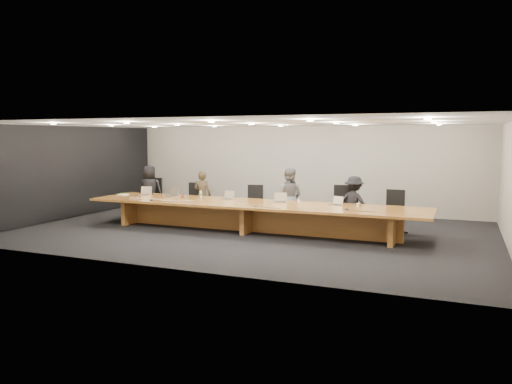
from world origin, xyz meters
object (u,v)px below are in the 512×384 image
(chair_mid_left, at_px, (254,203))
(laptop_a, at_px, (145,191))
(laptop_c, at_px, (227,195))
(av_box, at_px, (134,198))
(amber_mug, at_px, (183,196))
(chair_far_left, at_px, (152,196))
(laptop_b, at_px, (171,192))
(laptop_e, at_px, (336,201))
(mic_left, at_px, (151,200))
(chair_right, at_px, (342,207))
(person_c, at_px, (289,197))
(paper_cup_near, at_px, (299,202))
(conference_table, at_px, (252,212))
(mic_right, at_px, (347,209))
(laptop_d, at_px, (280,197))
(person_a, at_px, (150,191))
(chair_left, at_px, (192,200))
(water_bottle, at_px, (201,195))
(person_b, at_px, (202,195))
(paper_cup_far, at_px, (358,205))
(chair_mid_right, at_px, (284,206))
(chair_far_right, at_px, (394,211))
(mic_center, at_px, (255,206))

(chair_mid_left, bearing_deg, laptop_a, -172.68)
(laptop_c, xyz_separation_m, av_box, (-2.53, -0.73, -0.11))
(laptop_c, xyz_separation_m, amber_mug, (-1.32, -0.14, -0.08))
(av_box, bearing_deg, chair_far_left, 86.85)
(laptop_b, bearing_deg, chair_far_left, 161.04)
(laptop_e, distance_m, mic_left, 4.88)
(chair_far_left, distance_m, chair_right, 6.10)
(person_c, bearing_deg, paper_cup_near, 121.41)
(conference_table, height_order, mic_right, mic_right)
(laptop_d, bearing_deg, amber_mug, 165.23)
(person_a, bearing_deg, chair_left, 168.20)
(person_c, xyz_separation_m, water_bottle, (-2.27, -0.89, 0.05))
(person_b, bearing_deg, paper_cup_far, 162.60)
(laptop_d, height_order, mic_right, laptop_d)
(person_c, bearing_deg, water_bottle, 19.25)
(av_box, bearing_deg, person_b, 27.00)
(chair_mid_right, height_order, paper_cup_near, chair_mid_right)
(laptop_b, bearing_deg, chair_right, 27.80)
(chair_mid_right, distance_m, paper_cup_near, 1.25)
(chair_far_right, distance_m, person_c, 2.84)
(amber_mug, xyz_separation_m, mic_right, (4.74, -0.56, -0.03))
(laptop_a, xyz_separation_m, mic_center, (3.95, -1.04, -0.11))
(conference_table, bearing_deg, person_b, 150.84)
(amber_mug, bearing_deg, mic_right, -6.73)
(laptop_b, xyz_separation_m, amber_mug, (0.46, -0.13, -0.10))
(laptop_d, bearing_deg, paper_cup_far, -17.44)
(laptop_b, bearing_deg, paper_cup_near, 17.54)
(chair_far_right, distance_m, laptop_c, 4.40)
(chair_mid_right, bearing_deg, chair_left, -168.22)
(mic_left, xyz_separation_m, mic_center, (3.02, -0.01, -0.00))
(mic_left, bearing_deg, laptop_a, 131.86)
(paper_cup_far, distance_m, mic_right, 0.72)
(chair_mid_right, bearing_deg, laptop_e, -17.36)
(laptop_a, bearing_deg, laptop_c, -16.22)
(paper_cup_far, bearing_deg, laptop_a, 179.53)
(laptop_a, height_order, av_box, laptop_a)
(water_bottle, bearing_deg, laptop_d, 1.19)
(chair_left, height_order, person_c, person_c)
(chair_far_right, relative_size, water_bottle, 5.32)
(laptop_d, distance_m, water_bottle, 2.33)
(chair_far_right, xyz_separation_m, mic_center, (-3.07, -1.81, 0.20))
(laptop_c, height_order, mic_left, laptop_c)
(conference_table, xyz_separation_m, mic_left, (-2.65, -0.62, 0.25))
(conference_table, xyz_separation_m, mic_center, (0.37, -0.63, 0.24))
(person_a, relative_size, mic_left, 12.73)
(chair_far_left, relative_size, laptop_a, 3.69)
(chair_far_left, bearing_deg, chair_left, -6.92)
(av_box, xyz_separation_m, mic_center, (3.77, -0.26, -0.00))
(chair_right, relative_size, paper_cup_far, 14.54)
(chair_right, xyz_separation_m, mic_left, (-4.76, -1.84, 0.17))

